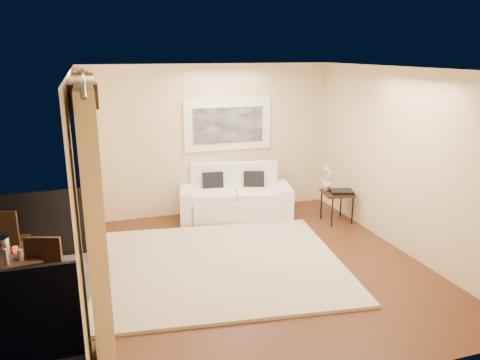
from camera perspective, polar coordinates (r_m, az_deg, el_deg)
floor at (r=6.65m, az=2.26°, el=-10.54°), size 5.00×5.00×0.00m
room_shell at (r=5.61m, az=-18.70°, el=10.63°), size 5.00×6.40×5.00m
curtains at (r=5.82m, az=-17.50°, el=-1.03°), size 0.16×4.80×2.64m
artwork at (r=8.51m, az=-1.47°, el=6.74°), size 1.62×0.07×0.92m
rug at (r=6.67m, az=-2.45°, el=-10.25°), size 3.72×3.34×0.04m
sofa at (r=8.46m, az=-0.59°, el=-2.27°), size 2.09×1.23×0.94m
side_table at (r=8.33m, az=11.78°, el=-1.85°), size 0.57×0.57×0.54m
tray at (r=8.26m, az=12.28°, el=-1.40°), size 0.44×0.38×0.05m
orchid at (r=8.29m, az=10.57°, el=0.31°), size 0.30×0.31×0.49m
bistro_table at (r=5.88m, az=-25.91°, el=-9.16°), size 0.68×0.68×0.71m
balcony_chair_far at (r=7.04m, az=-26.52°, el=-6.17°), size 0.47×0.47×0.90m
balcony_chair_near at (r=5.71m, az=-22.95°, el=-10.44°), size 0.51×0.51×0.93m
ice_bucket at (r=5.93m, az=-27.11°, el=-7.19°), size 0.18×0.18×0.20m
candle at (r=5.94m, az=-25.70°, el=-7.65°), size 0.06×0.06×0.07m
vase at (r=5.64m, az=-26.61°, el=-8.37°), size 0.04×0.04×0.18m
glass_a at (r=5.71m, az=-25.21°, el=-8.22°), size 0.06×0.06×0.12m
glass_b at (r=5.79m, az=-24.44°, el=-7.80°), size 0.06×0.06×0.12m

